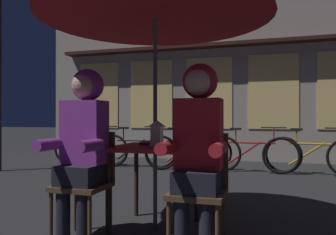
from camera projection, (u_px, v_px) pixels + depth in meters
The scene contains 14 objects.
ground_plane at pixel (155, 228), 3.00m from camera, with size 60.00×60.00×0.00m, color #232326.
cafe_table at pixel (155, 157), 3.01m from camera, with size 0.72×0.72×0.74m.
lantern at pixel (157, 132), 2.93m from camera, with size 0.11×0.11×0.23m.
chair_left at pixel (86, 178), 2.79m from camera, with size 0.40×0.40×0.87m.
chair_right at pixel (200, 184), 2.51m from camera, with size 0.40×0.40×0.87m.
person_left_hooded at pixel (83, 135), 2.74m from camera, with size 0.45×0.56×1.40m.
person_right_hooded at pixel (198, 137), 2.46m from camera, with size 0.45×0.56×1.40m.
shopfront_building at pixel (241, 32), 8.08m from camera, with size 10.00×0.93×6.20m.
bicycle_nearest at pixel (90, 149), 7.10m from camera, with size 1.68×0.18×0.84m.
bicycle_second at pixel (136, 150), 6.74m from camera, with size 1.68×0.09×0.84m.
bicycle_third at pixel (188, 152), 6.40m from camera, with size 1.64×0.46×0.84m.
bicycle_fourth at pixel (251, 154), 6.10m from camera, with size 1.68×0.15×0.84m.
bicycle_fifth at pixel (314, 155), 5.80m from camera, with size 1.66×0.34×0.84m.
book at pixel (151, 143), 3.11m from camera, with size 0.20×0.14×0.02m, color #661E7A.
Camera 1 is at (0.98, -2.84, 0.98)m, focal length 35.79 mm.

